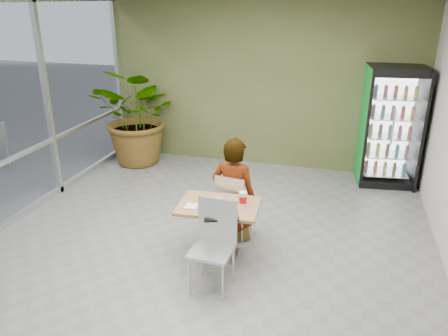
# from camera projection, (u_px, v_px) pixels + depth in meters

# --- Properties ---
(ground) EXTENTS (7.00, 7.00, 0.00)m
(ground) POSITION_uv_depth(u_px,v_px,m) (204.00, 253.00, 5.76)
(ground) COLOR slate
(ground) RESTS_ON ground
(room_envelope) EXTENTS (6.00, 7.00, 3.20)m
(room_envelope) POSITION_uv_depth(u_px,v_px,m) (201.00, 137.00, 5.18)
(room_envelope) COLOR silver
(room_envelope) RESTS_ON ground
(dining_table) EXTENTS (1.04, 0.76, 0.75)m
(dining_table) POSITION_uv_depth(u_px,v_px,m) (219.00, 220.00, 5.49)
(dining_table) COLOR #A66E47
(dining_table) RESTS_ON ground
(chair_far) EXTENTS (0.47, 0.47, 0.95)m
(chair_far) POSITION_uv_depth(u_px,v_px,m) (232.00, 201.00, 5.93)
(chair_far) COLOR silver
(chair_far) RESTS_ON ground
(chair_near) EXTENTS (0.48, 0.48, 1.04)m
(chair_near) POSITION_uv_depth(u_px,v_px,m) (215.00, 237.00, 4.95)
(chair_near) COLOR silver
(chair_near) RESTS_ON ground
(seated_woman) EXTENTS (0.69, 0.50, 1.75)m
(seated_woman) POSITION_uv_depth(u_px,v_px,m) (234.00, 199.00, 5.97)
(seated_woman) COLOR black
(seated_woman) RESTS_ON ground
(pizza_plate) EXTENTS (0.28, 0.21, 0.03)m
(pizza_plate) POSITION_uv_depth(u_px,v_px,m) (215.00, 200.00, 5.50)
(pizza_plate) COLOR white
(pizza_plate) RESTS_ON dining_table
(soda_cup) EXTENTS (0.10, 0.10, 0.17)m
(soda_cup) POSITION_uv_depth(u_px,v_px,m) (243.00, 199.00, 5.37)
(soda_cup) COLOR white
(soda_cup) RESTS_ON dining_table
(napkin_stack) EXTENTS (0.16, 0.16, 0.02)m
(napkin_stack) POSITION_uv_depth(u_px,v_px,m) (191.00, 206.00, 5.34)
(napkin_stack) COLOR white
(napkin_stack) RESTS_ON dining_table
(cafeteria_tray) EXTENTS (0.48, 0.41, 0.02)m
(cafeteria_tray) POSITION_uv_depth(u_px,v_px,m) (221.00, 215.00, 5.12)
(cafeteria_tray) COLOR black
(cafeteria_tray) RESTS_ON dining_table
(beverage_fridge) EXTENTS (1.04, 0.85, 2.09)m
(beverage_fridge) POSITION_uv_depth(u_px,v_px,m) (390.00, 127.00, 7.59)
(beverage_fridge) COLOR black
(beverage_fridge) RESTS_ON ground
(potted_plant) EXTENTS (2.08, 1.92, 1.93)m
(potted_plant) POSITION_uv_depth(u_px,v_px,m) (140.00, 116.00, 8.55)
(potted_plant) COLOR #316327
(potted_plant) RESTS_ON ground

